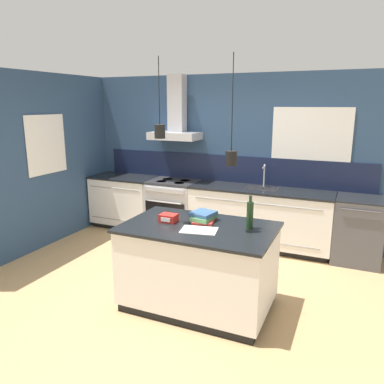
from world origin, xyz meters
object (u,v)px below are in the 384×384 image
(bottle_on_island, at_px, (250,215))
(red_supply_box, at_px, (168,218))
(dishwasher, at_px, (358,230))
(oven_range, at_px, (173,208))
(book_stack, at_px, (204,217))

(bottle_on_island, height_order, red_supply_box, bottle_on_island)
(dishwasher, bearing_deg, red_supply_box, -133.92)
(oven_range, distance_m, book_stack, 2.26)
(oven_range, height_order, red_supply_box, red_supply_box)
(oven_range, bearing_deg, red_supply_box, -64.68)
(oven_range, relative_size, red_supply_box, 5.04)
(bottle_on_island, bearing_deg, book_stack, 176.47)
(book_stack, bearing_deg, oven_range, 125.26)
(dishwasher, distance_m, bottle_on_island, 2.20)
(dishwasher, relative_size, bottle_on_island, 2.66)
(dishwasher, bearing_deg, oven_range, -179.91)
(oven_range, distance_m, red_supply_box, 2.23)
(bottle_on_island, bearing_deg, red_supply_box, -171.01)
(book_stack, relative_size, red_supply_box, 1.97)
(oven_range, bearing_deg, dishwasher, 0.09)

